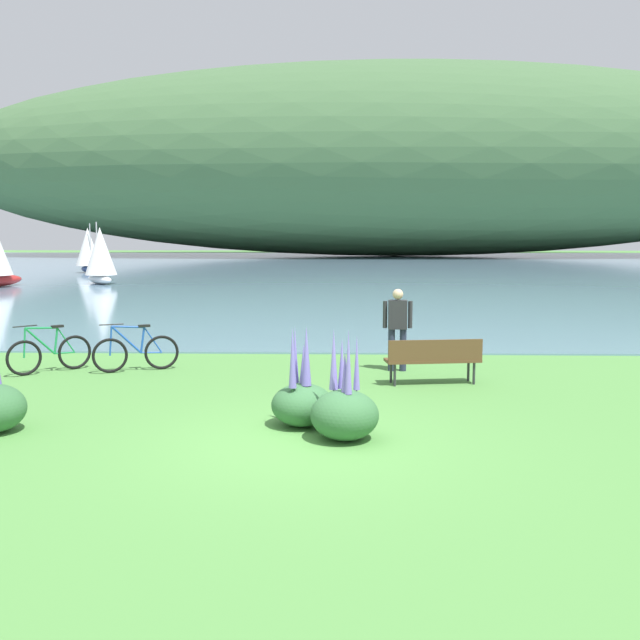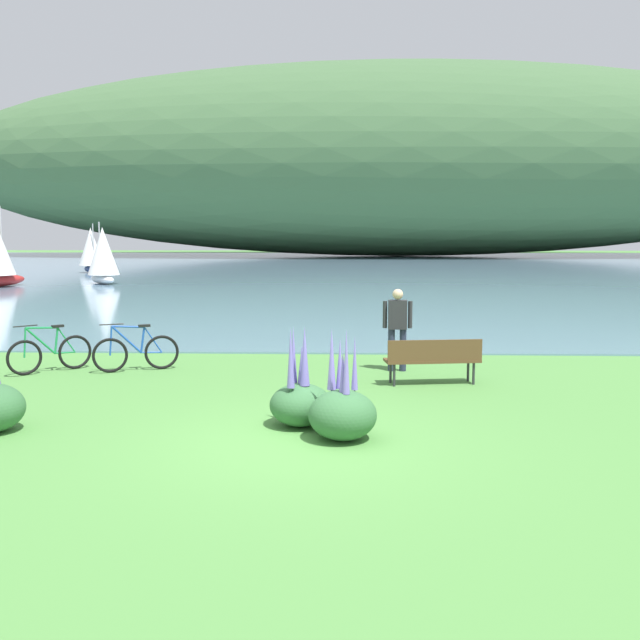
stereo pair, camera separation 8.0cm
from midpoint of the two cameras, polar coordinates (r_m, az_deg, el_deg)
ground_plane at (r=10.18m, az=-1.59°, el=-9.52°), size 200.00×200.00×0.00m
bay_water at (r=57.02m, az=1.40°, el=4.09°), size 180.00×80.00×0.04m
distant_hillside at (r=85.37m, az=6.17°, el=12.29°), size 106.05×28.00×21.65m
park_bench_near_camera at (r=13.92m, az=9.02°, el=-2.91°), size 1.85×0.73×0.88m
bicycle_leaning_near_bench at (r=15.96m, az=-20.26°, el=-2.44°), size 1.33×1.26×1.01m
bicycle_beside_path at (r=15.57m, az=-14.08°, el=-2.45°), size 1.64×0.77×1.01m
person_at_shoreline at (r=15.12m, az=6.23°, el=-0.33°), size 0.61×0.23×1.71m
echium_bush_closest_to_camera at (r=10.20m, az=2.00°, el=-7.14°), size 0.96×0.96×1.58m
echium_bush_beside_closest at (r=10.90m, az=-1.30°, el=-6.31°), size 0.94×0.94×1.52m
sailboat_nearest_to_shore at (r=52.60m, az=-17.43°, el=5.28°), size 2.56×2.79×3.37m
sailboat_mid_bay at (r=41.18m, az=-16.59°, el=4.91°), size 2.55×2.77×3.35m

